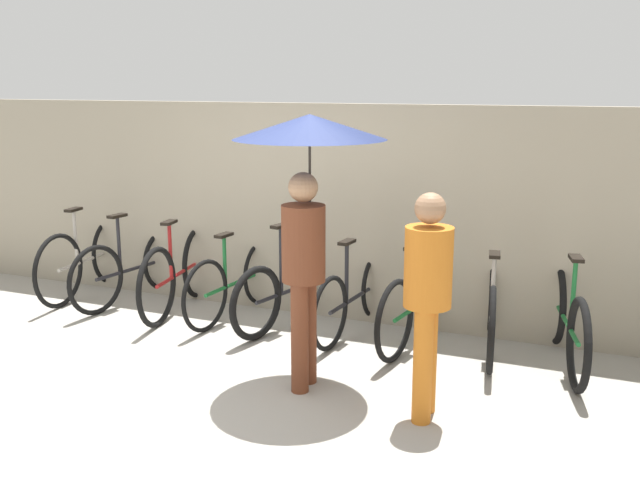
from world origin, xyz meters
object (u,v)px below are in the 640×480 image
Objects in this scene: parked_bicycle_6 at (420,302)px; parked_bicycle_8 at (566,320)px; parked_bicycle_1 at (134,267)px; parked_bicycle_5 at (355,295)px; parked_bicycle_2 at (179,272)px; parked_bicycle_3 at (236,280)px; pedestrian_center at (427,290)px; parked_bicycle_0 at (87,258)px; parked_bicycle_4 at (295,287)px; parked_bicycle_7 at (491,308)px; pedestrian_leading at (308,168)px.

parked_bicycle_8 is (1.22, -0.04, 0.01)m from parked_bicycle_6.
parked_bicycle_5 is (2.45, -0.00, -0.02)m from parked_bicycle_1.
parked_bicycle_3 is (0.61, 0.06, -0.03)m from parked_bicycle_2.
parked_bicycle_6 is 1.09× the size of pedestrian_center.
parked_bicycle_1 is (0.61, -0.02, -0.03)m from parked_bicycle_0.
pedestrian_center is (4.08, -1.45, 0.50)m from parked_bicycle_0.
parked_bicycle_6 reaches higher than parked_bicycle_4.
parked_bicycle_1 is 1.08× the size of pedestrian_center.
parked_bicycle_6 is 1.22m from parked_bicycle_8.
parked_bicycle_3 is 0.95× the size of parked_bicycle_4.
parked_bicycle_3 is 1.06× the size of pedestrian_center.
parked_bicycle_1 is at bearing 97.66° from parked_bicycle_6.
parked_bicycle_1 is at bearing 75.72° from parked_bicycle_8.
parked_bicycle_6 reaches higher than parked_bicycle_7.
pedestrian_center is at bearing -103.92° from parked_bicycle_1.
parked_bicycle_1 is 0.99× the size of parked_bicycle_6.
parked_bicycle_8 is (4.90, -0.10, -0.02)m from parked_bicycle_0.
parked_bicycle_3 reaches higher than parked_bicycle_7.
parked_bicycle_7 is at bearing -95.01° from parked_bicycle_0.
parked_bicycle_2 is 2.45m from parked_bicycle_6.
parked_bicycle_5 is at bearing 121.53° from pedestrian_center.
parked_bicycle_8 is 1.09× the size of pedestrian_center.
parked_bicycle_6 is (0.61, -0.04, 0.02)m from parked_bicycle_5.
parked_bicycle_0 is 4.90m from parked_bicycle_8.
pedestrian_center is (1.01, -1.42, 0.55)m from parked_bicycle_5.
pedestrian_center is at bearing 162.50° from parked_bicycle_7.
pedestrian_center is at bearing -139.44° from parked_bicycle_5.
parked_bicycle_2 is 1.01× the size of parked_bicycle_8.
parked_bicycle_4 is 1.88m from pedestrian_leading.
parked_bicycle_3 is 1.00× the size of parked_bicycle_5.
parked_bicycle_5 is 1.06× the size of pedestrian_center.
parked_bicycle_3 reaches higher than parked_bicycle_1.
parked_bicycle_2 is at bearing 100.69° from parked_bicycle_3.
parked_bicycle_0 is 3.07m from parked_bicycle_5.
parked_bicycle_8 is at bearing -83.35° from parked_bicycle_6.
parked_bicycle_1 is at bearing 73.94° from parked_bicycle_2.
parked_bicycle_7 is 1.55m from pedestrian_center.
pedestrian_leading is at bearing 126.73° from parked_bicycle_7.
parked_bicycle_6 is (1.23, -0.05, 0.01)m from parked_bicycle_4.
pedestrian_center is (2.85, -1.35, 0.51)m from parked_bicycle_2.
parked_bicycle_1 is 1.84m from parked_bicycle_4.
parked_bicycle_2 is 1.23m from parked_bicycle_4.
parked_bicycle_2 is 1.02× the size of parked_bicycle_6.
parked_bicycle_4 is (1.84, 0.01, -0.01)m from parked_bicycle_1.
parked_bicycle_6 is at bearing 102.16° from pedestrian_center.
parked_bicycle_1 is 2.45m from parked_bicycle_5.
parked_bicycle_6 is 1.54m from pedestrian_center.
parked_bicycle_0 is 3.68m from parked_bicycle_6.
parked_bicycle_0 is at bearing 75.62° from parked_bicycle_8.
pedestrian_leading is (1.89, -1.12, 1.25)m from parked_bicycle_2.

